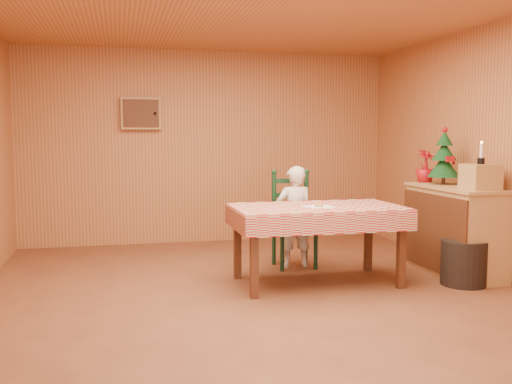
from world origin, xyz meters
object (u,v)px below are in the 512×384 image
(shelf_unit, at_px, (454,230))
(crate, at_px, (480,177))
(ladder_chair, at_px, (293,221))
(storage_bin, at_px, (464,263))
(christmas_tree, at_px, (444,158))
(dining_table, at_px, (317,214))
(seated_child, at_px, (295,217))

(shelf_unit, relative_size, crate, 4.13)
(ladder_chair, relative_size, crate, 3.60)
(storage_bin, bearing_deg, christmas_tree, 75.87)
(shelf_unit, bearing_deg, christmas_tree, 88.02)
(crate, height_order, storage_bin, crate)
(dining_table, height_order, seated_child, seated_child)
(storage_bin, bearing_deg, dining_table, 163.93)
(crate, height_order, christmas_tree, christmas_tree)
(dining_table, xyz_separation_m, storage_bin, (1.38, -0.40, -0.47))
(shelf_unit, bearing_deg, dining_table, -178.43)
(seated_child, xyz_separation_m, christmas_tree, (1.55, -0.44, 0.65))
(christmas_tree, bearing_deg, seated_child, 164.25)
(ladder_chair, xyz_separation_m, crate, (1.55, -1.14, 0.55))
(ladder_chair, distance_m, crate, 2.01)
(seated_child, distance_m, crate, 1.96)
(storage_bin, bearing_deg, crate, 12.93)
(dining_table, distance_m, seated_child, 0.74)
(christmas_tree, bearing_deg, ladder_chair, 162.33)
(seated_child, bearing_deg, storage_bin, 140.75)
(dining_table, relative_size, storage_bin, 3.77)
(shelf_unit, xyz_separation_m, crate, (0.01, -0.40, 0.59))
(christmas_tree, bearing_deg, dining_table, -169.35)
(ladder_chair, bearing_deg, storage_bin, -40.64)
(dining_table, relative_size, shelf_unit, 1.34)
(ladder_chair, height_order, crate, crate)
(ladder_chair, xyz_separation_m, christmas_tree, (1.55, -0.49, 0.71))
(shelf_unit, xyz_separation_m, christmas_tree, (0.01, 0.25, 0.74))
(crate, xyz_separation_m, storage_bin, (-0.17, -0.04, -0.84))
(storage_bin, bearing_deg, seated_child, 140.75)
(shelf_unit, distance_m, crate, 0.71)
(crate, distance_m, christmas_tree, 0.67)
(crate, bearing_deg, ladder_chair, 143.62)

